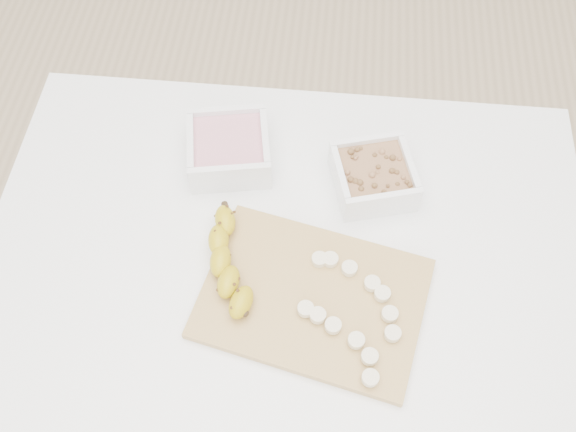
# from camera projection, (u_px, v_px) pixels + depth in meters

# --- Properties ---
(ground) EXTENTS (3.50, 3.50, 0.00)m
(ground) POSITION_uv_depth(u_px,v_px,m) (287.00, 384.00, 1.69)
(ground) COLOR #C6AD89
(ground) RESTS_ON ground
(table) EXTENTS (1.00, 0.70, 0.75)m
(table) POSITION_uv_depth(u_px,v_px,m) (286.00, 276.00, 1.13)
(table) COLOR white
(table) RESTS_ON ground
(bowl_yogurt) EXTENTS (0.16, 0.16, 0.06)m
(bowl_yogurt) POSITION_uv_depth(u_px,v_px,m) (229.00, 148.00, 1.12)
(bowl_yogurt) COLOR white
(bowl_yogurt) RESTS_ON table
(bowl_granola) EXTENTS (0.16, 0.16, 0.06)m
(bowl_granola) POSITION_uv_depth(u_px,v_px,m) (373.00, 176.00, 1.09)
(bowl_granola) COLOR white
(bowl_granola) RESTS_ON table
(cutting_board) EXTENTS (0.38, 0.31, 0.01)m
(cutting_board) POSITION_uv_depth(u_px,v_px,m) (313.00, 298.00, 1.00)
(cutting_board) COLOR tan
(cutting_board) RESTS_ON table
(banana) EXTENTS (0.07, 0.20, 0.03)m
(banana) POSITION_uv_depth(u_px,v_px,m) (229.00, 263.00, 1.00)
(banana) COLOR #B49B11
(banana) RESTS_ON cutting_board
(banana_slices) EXTENTS (0.16, 0.21, 0.02)m
(banana_slices) POSITION_uv_depth(u_px,v_px,m) (353.00, 309.00, 0.97)
(banana_slices) COLOR beige
(banana_slices) RESTS_ON cutting_board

